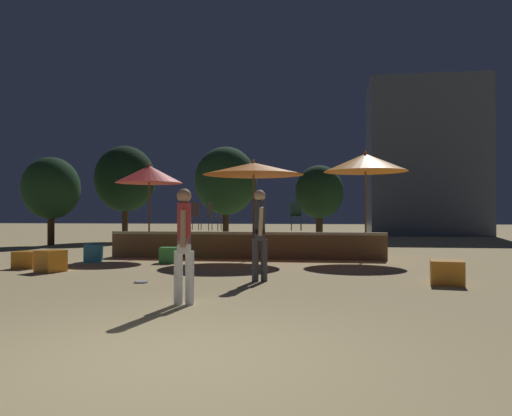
% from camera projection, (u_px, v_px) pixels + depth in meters
% --- Properties ---
extents(ground_plane, '(120.00, 120.00, 0.00)m').
position_uv_depth(ground_plane, '(164.00, 360.00, 4.47)').
color(ground_plane, tan).
extents(wooden_deck, '(8.10, 2.42, 0.79)m').
position_uv_depth(wooden_deck, '(251.00, 244.00, 15.64)').
color(wooden_deck, brown).
rests_on(wooden_deck, ground).
extents(patio_umbrella_0, '(2.90, 2.90, 2.87)m').
position_uv_depth(patio_umbrella_0, '(253.00, 169.00, 14.32)').
color(patio_umbrella_0, brown).
rests_on(patio_umbrella_0, ground).
extents(patio_umbrella_1, '(2.02, 2.02, 2.84)m').
position_uv_depth(patio_umbrella_1, '(149.00, 174.00, 14.96)').
color(patio_umbrella_1, brown).
rests_on(patio_umbrella_1, ground).
extents(patio_umbrella_2, '(2.40, 2.40, 3.13)m').
position_uv_depth(patio_umbrella_2, '(366.00, 163.00, 14.34)').
color(patio_umbrella_2, brown).
rests_on(patio_umbrella_2, ground).
extents(cube_seat_0, '(0.57, 0.57, 0.48)m').
position_uv_depth(cube_seat_0, '(93.00, 253.00, 13.62)').
color(cube_seat_0, '#2D9EDB').
rests_on(cube_seat_0, ground).
extents(cube_seat_1, '(0.56, 0.56, 0.41)m').
position_uv_depth(cube_seat_1, '(29.00, 260.00, 12.09)').
color(cube_seat_1, orange).
rests_on(cube_seat_1, ground).
extents(cube_seat_2, '(0.50, 0.50, 0.42)m').
position_uv_depth(cube_seat_2, '(169.00, 255.00, 13.35)').
color(cube_seat_2, '#4CC651').
rests_on(cube_seat_2, ground).
extents(cube_seat_3, '(0.67, 0.67, 0.45)m').
position_uv_depth(cube_seat_3, '(447.00, 272.00, 9.26)').
color(cube_seat_3, orange).
rests_on(cube_seat_3, ground).
extents(cube_seat_4, '(0.68, 0.68, 0.49)m').
position_uv_depth(cube_seat_4, '(51.00, 261.00, 11.28)').
color(cube_seat_4, orange).
rests_on(cube_seat_4, ground).
extents(person_0, '(0.29, 0.45, 1.68)m').
position_uv_depth(person_0, '(184.00, 242.00, 7.22)').
color(person_0, white).
rests_on(person_0, ground).
extents(person_1, '(0.30, 0.58, 1.78)m').
position_uv_depth(person_1, '(260.00, 231.00, 9.67)').
color(person_1, '#3F3F47').
rests_on(person_1, ground).
extents(bistro_chair_0, '(0.40, 0.40, 0.90)m').
position_uv_depth(bistro_chair_0, '(195.00, 213.00, 16.09)').
color(bistro_chair_0, '#47474C').
rests_on(bistro_chair_0, wooden_deck).
extents(bistro_chair_1, '(0.41, 0.40, 0.90)m').
position_uv_depth(bistro_chair_1, '(212.00, 213.00, 15.37)').
color(bistro_chair_1, '#47474C').
rests_on(bistro_chair_1, wooden_deck).
extents(bistro_chair_2, '(0.40, 0.40, 0.90)m').
position_uv_depth(bistro_chair_2, '(296.00, 213.00, 15.62)').
color(bistro_chair_2, '#1E4C47').
rests_on(bistro_chair_2, wooden_deck).
extents(frisbee_disc, '(0.28, 0.28, 0.03)m').
position_uv_depth(frisbee_disc, '(141.00, 282.00, 9.50)').
color(frisbee_disc, white).
rests_on(frisbee_disc, ground).
extents(background_tree_0, '(2.88, 2.88, 4.59)m').
position_uv_depth(background_tree_0, '(125.00, 179.00, 24.02)').
color(background_tree_0, '#3D2B1C').
rests_on(background_tree_0, ground).
extents(background_tree_1, '(2.36, 2.36, 3.69)m').
position_uv_depth(background_tree_1, '(51.00, 188.00, 20.86)').
color(background_tree_1, '#3D2B1C').
rests_on(background_tree_1, ground).
extents(background_tree_2, '(2.83, 2.83, 4.38)m').
position_uv_depth(background_tree_2, '(226.00, 181.00, 22.81)').
color(background_tree_2, '#3D2B1C').
rests_on(background_tree_2, ground).
extents(background_tree_3, '(1.96, 1.96, 3.29)m').
position_uv_depth(background_tree_3, '(319.00, 192.00, 20.26)').
color(background_tree_3, '#3D2B1C').
rests_on(background_tree_3, ground).
extents(distant_building, '(6.96, 4.00, 9.55)m').
position_uv_depth(distant_building, '(426.00, 158.00, 30.93)').
color(distant_building, '#4C5666').
rests_on(distant_building, ground).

